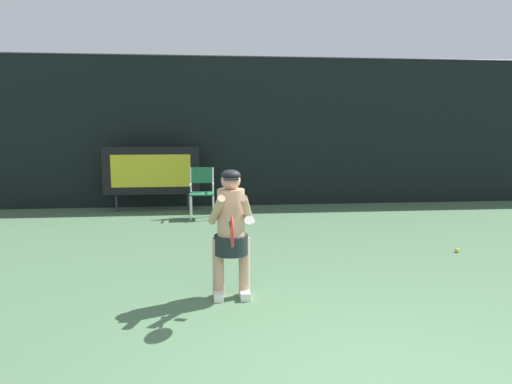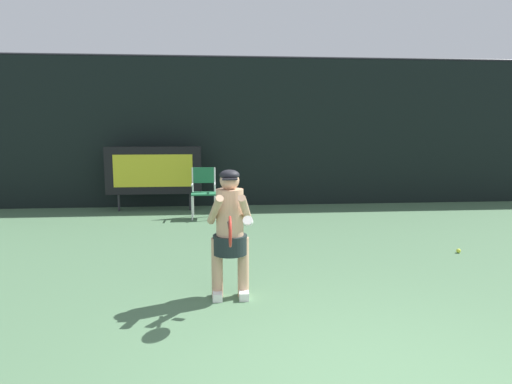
% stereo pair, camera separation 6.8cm
% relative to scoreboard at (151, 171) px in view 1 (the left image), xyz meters
% --- Properties ---
extents(backdrop_screen, '(18.00, 0.12, 3.66)m').
position_rel_scoreboard_xyz_m(backdrop_screen, '(2.60, 0.61, 0.86)').
color(backdrop_screen, black).
rests_on(backdrop_screen, ground).
extents(scoreboard, '(2.20, 0.21, 1.50)m').
position_rel_scoreboard_xyz_m(scoreboard, '(0.00, 0.00, 0.00)').
color(scoreboard, black).
rests_on(scoreboard, ground).
extents(umpire_chair, '(0.52, 0.44, 1.08)m').
position_rel_scoreboard_xyz_m(umpire_chair, '(1.17, -0.94, -0.33)').
color(umpire_chair, white).
rests_on(umpire_chair, ground).
extents(water_bottle, '(0.07, 0.07, 0.27)m').
position_rel_scoreboard_xyz_m(water_bottle, '(1.66, -1.13, -0.82)').
color(water_bottle, orange).
rests_on(water_bottle, ground).
extents(tennis_player, '(0.53, 0.59, 1.48)m').
position_rel_scoreboard_xyz_m(tennis_player, '(1.58, -5.67, -0.14)').
color(tennis_player, white).
rests_on(tennis_player, ground).
extents(tennis_racket, '(0.03, 0.60, 0.31)m').
position_rel_scoreboard_xyz_m(tennis_racket, '(1.56, -6.27, -0.03)').
color(tennis_racket, black).
extents(tennis_ball_loose, '(0.07, 0.07, 0.07)m').
position_rel_scoreboard_xyz_m(tennis_ball_loose, '(5.19, -4.13, -0.91)').
color(tennis_ball_loose, '#CCDB3D').
rests_on(tennis_ball_loose, ground).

